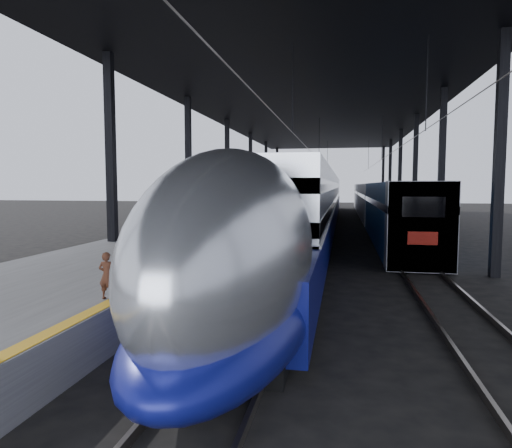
# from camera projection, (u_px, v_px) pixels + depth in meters

# --- Properties ---
(ground) EXTENTS (160.00, 160.00, 0.00)m
(ground) POSITION_uv_depth(u_px,v_px,m) (208.00, 298.00, 13.93)
(ground) COLOR black
(ground) RESTS_ON ground
(platform) EXTENTS (6.00, 80.00, 1.00)m
(platform) POSITION_uv_depth(u_px,v_px,m) (241.00, 224.00, 34.11)
(platform) COLOR #4C4C4F
(platform) RESTS_ON ground
(yellow_strip) EXTENTS (0.30, 80.00, 0.01)m
(yellow_strip) POSITION_uv_depth(u_px,v_px,m) (278.00, 218.00, 33.55)
(yellow_strip) COLOR #CE9313
(yellow_strip) RESTS_ON platform
(rails) EXTENTS (6.52, 80.00, 0.16)m
(rails) POSITION_uv_depth(u_px,v_px,m) (350.00, 232.00, 32.65)
(rails) COLOR slate
(rails) RESTS_ON ground
(canopy) EXTENTS (18.00, 75.00, 9.47)m
(canopy) POSITION_uv_depth(u_px,v_px,m) (314.00, 105.00, 32.37)
(canopy) COLOR black
(canopy) RESTS_ON ground
(tgv_train) EXTENTS (2.96, 65.20, 4.25)m
(tgv_train) POSITION_uv_depth(u_px,v_px,m) (317.00, 204.00, 35.75)
(tgv_train) COLOR silver
(tgv_train) RESTS_ON ground
(second_train) EXTENTS (2.61, 56.05, 3.59)m
(second_train) POSITION_uv_depth(u_px,v_px,m) (375.00, 202.00, 44.00)
(second_train) COLOR navy
(second_train) RESTS_ON ground
(child) EXTENTS (0.37, 0.25, 1.01)m
(child) POSITION_uv_depth(u_px,v_px,m) (107.00, 275.00, 9.70)
(child) COLOR #492618
(child) RESTS_ON platform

